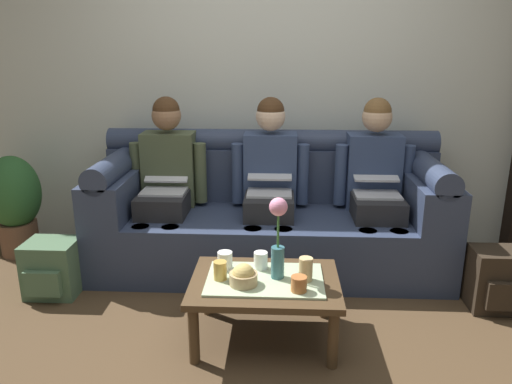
# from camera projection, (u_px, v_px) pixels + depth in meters

# --- Properties ---
(ground_plane) EXTENTS (14.00, 14.00, 0.00)m
(ground_plane) POSITION_uv_depth(u_px,v_px,m) (263.00, 356.00, 2.58)
(ground_plane) COLOR #4C3823
(back_wall_patterned) EXTENTS (6.00, 0.12, 2.90)m
(back_wall_patterned) POSITION_uv_depth(u_px,v_px,m) (272.00, 61.00, 3.79)
(back_wall_patterned) COLOR silver
(back_wall_patterned) RESTS_ON ground_plane
(couch) EXTENTS (2.47, 0.88, 0.96)m
(couch) POSITION_uv_depth(u_px,v_px,m) (270.00, 216.00, 3.60)
(couch) COLOR #2D3851
(couch) RESTS_ON ground_plane
(person_left) EXTENTS (0.56, 0.67, 1.22)m
(person_left) POSITION_uv_depth(u_px,v_px,m) (166.00, 177.00, 3.55)
(person_left) COLOR #232326
(person_left) RESTS_ON ground_plane
(person_middle) EXTENTS (0.56, 0.67, 1.22)m
(person_middle) POSITION_uv_depth(u_px,v_px,m) (270.00, 178.00, 3.51)
(person_middle) COLOR #232326
(person_middle) RESTS_ON ground_plane
(person_right) EXTENTS (0.56, 0.67, 1.22)m
(person_right) POSITION_uv_depth(u_px,v_px,m) (375.00, 179.00, 3.47)
(person_right) COLOR #232326
(person_right) RESTS_ON ground_plane
(coffee_table) EXTENTS (0.80, 0.58, 0.36)m
(coffee_table) POSITION_uv_depth(u_px,v_px,m) (265.00, 288.00, 2.66)
(coffee_table) COLOR #47331E
(coffee_table) RESTS_ON ground_plane
(flower_vase) EXTENTS (0.10, 0.10, 0.45)m
(flower_vase) POSITION_uv_depth(u_px,v_px,m) (278.00, 235.00, 2.59)
(flower_vase) COLOR #336672
(flower_vase) RESTS_ON coffee_table
(snack_bowl) EXTENTS (0.15, 0.15, 0.12)m
(snack_bowl) POSITION_uv_depth(u_px,v_px,m) (243.00, 276.00, 2.57)
(snack_bowl) COLOR tan
(snack_bowl) RESTS_ON coffee_table
(cup_near_left) EXTENTS (0.07, 0.07, 0.13)m
(cup_near_left) POSITION_uv_depth(u_px,v_px,m) (306.00, 269.00, 2.61)
(cup_near_left) COLOR #DBB77A
(cup_near_left) RESTS_ON coffee_table
(cup_near_right) EXTENTS (0.08, 0.08, 0.10)m
(cup_near_right) POSITION_uv_depth(u_px,v_px,m) (225.00, 261.00, 2.74)
(cup_near_right) COLOR white
(cup_near_right) RESTS_ON coffee_table
(cup_far_center) EXTENTS (0.07, 0.07, 0.10)m
(cup_far_center) POSITION_uv_depth(u_px,v_px,m) (220.00, 270.00, 2.62)
(cup_far_center) COLOR gold
(cup_far_center) RESTS_ON coffee_table
(cup_far_left) EXTENTS (0.08, 0.08, 0.08)m
(cup_far_left) POSITION_uv_depth(u_px,v_px,m) (299.00, 284.00, 2.50)
(cup_far_left) COLOR #B26633
(cup_far_left) RESTS_ON coffee_table
(cup_far_right) EXTENTS (0.08, 0.08, 0.10)m
(cup_far_right) POSITION_uv_depth(u_px,v_px,m) (261.00, 260.00, 2.75)
(cup_far_right) COLOR white
(cup_far_right) RESTS_ON coffee_table
(backpack_right) EXTENTS (0.33, 0.29, 0.38)m
(backpack_right) POSITION_uv_depth(u_px,v_px,m) (498.00, 280.00, 3.01)
(backpack_right) COLOR #2D2319
(backpack_right) RESTS_ON ground_plane
(backpack_left) EXTENTS (0.33, 0.32, 0.36)m
(backpack_left) POSITION_uv_depth(u_px,v_px,m) (53.00, 268.00, 3.19)
(backpack_left) COLOR #4C6B4C
(backpack_left) RESTS_ON ground_plane
(potted_plant) EXTENTS (0.40, 0.40, 0.78)m
(potted_plant) POSITION_uv_depth(u_px,v_px,m) (14.00, 201.00, 3.74)
(potted_plant) COLOR brown
(potted_plant) RESTS_ON ground_plane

